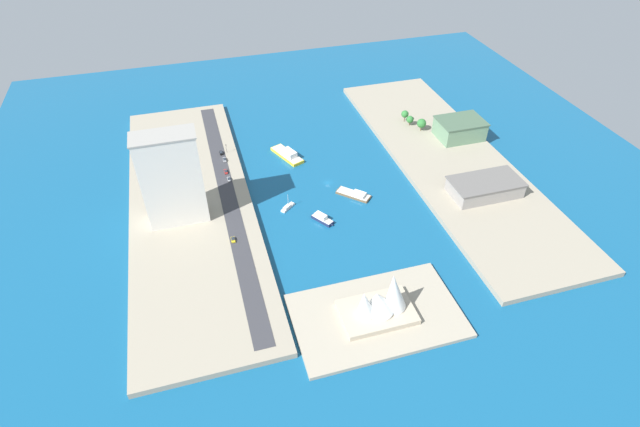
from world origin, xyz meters
The scene contains 20 objects.
ground_plane centered at (0.00, 0.00, 0.00)m, with size 440.00×440.00×0.00m, color #145684.
quay_west centered at (-85.27, 0.00, 1.67)m, with size 70.00×240.00×3.34m, color #9E937F.
quay_east centered at (85.27, 0.00, 1.67)m, with size 70.00×240.00×3.34m, color #9E937F.
peninsula_point centered at (9.39, 108.84, 1.00)m, with size 77.77×47.24×2.00m, color #A89E89.
road_strip centered at (63.10, 0.00, 3.41)m, with size 9.53×228.00×0.15m, color #38383D.
ferry_yellow_fast centered at (17.50, -36.26, 2.01)m, with size 18.40×28.71×5.95m.
barge_flat_brown centered at (-11.67, 17.87, 1.20)m, with size 19.81×19.80×3.32m.
patrol_launch_navy centered at (14.05, 34.98, 1.71)m, with size 11.22×14.20×4.48m.
sailboat_small_white centered at (30.41, 18.13, 0.89)m, with size 9.75×8.73×9.75m.
hotel_broad_white centered at (91.75, 13.63, 30.44)m, with size 33.12×15.89×54.14m.
carpark_squat_concrete centered at (-85.87, 41.40, 8.09)m, with size 42.86×22.74×9.45m.
terminal_long_green centered at (-103.67, -22.87, 9.94)m, with size 31.79×23.68×13.14m.
sedan_silver centered at (59.75, -38.37, 4.23)m, with size 2.07×4.98×1.50m.
taxi_yellow_cab centered at (66.06, 41.31, 4.23)m, with size 2.07×4.29×1.49m.
van_white centered at (60.10, -15.39, 4.22)m, with size 1.90×4.27×1.49m.
suv_black centered at (60.78, -47.33, 4.28)m, with size 2.04×4.72×1.63m.
pickup_red centered at (60.88, -24.23, 4.23)m, with size 2.02×4.85×1.51m.
traffic_light_waterfront centered at (56.88, -48.00, 7.68)m, with size 0.36×0.36×6.50m.
opera_landmark centered at (8.12, 108.84, 10.26)m, with size 34.04×22.33×24.59m.
park_tree_cluster centered at (-79.11, -44.96, 8.93)m, with size 12.01×21.60×9.07m.
Camera 1 is at (76.18, 243.54, 184.27)m, focal length 27.81 mm.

